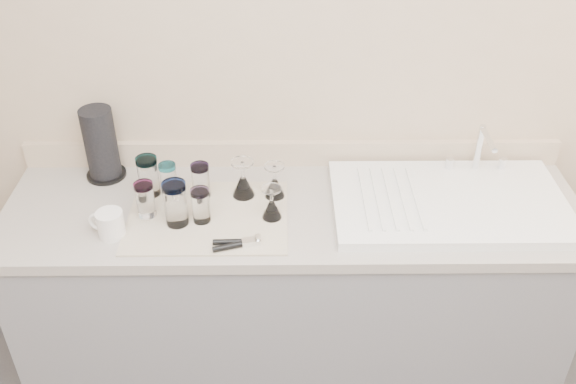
{
  "coord_description": "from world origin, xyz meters",
  "views": [
    {
      "loc": [
        -0.04,
        -0.64,
        2.24
      ],
      "look_at": [
        -0.02,
        1.15,
        1.0
      ],
      "focal_mm": 40.0,
      "sensor_mm": 36.0,
      "label": 1
    }
  ],
  "objects_px": {
    "white_mug": "(110,224)",
    "goblet_front_right": "(272,207)",
    "tumbler_magenta": "(145,199)",
    "tumbler_cyan": "(169,179)",
    "tumbler_purple": "(201,180)",
    "tumbler_teal": "(148,176)",
    "goblet_back_left": "(243,184)",
    "tumbler_lavender": "(201,205)",
    "can_opener": "(237,243)",
    "sink_unit": "(449,201)",
    "goblet_back_right": "(275,186)",
    "tumbler_blue": "(176,203)",
    "paper_towel_roll": "(101,145)"
  },
  "relations": [
    {
      "from": "white_mug",
      "to": "goblet_front_right",
      "type": "bearing_deg",
      "value": 8.91
    },
    {
      "from": "tumbler_magenta",
      "to": "tumbler_cyan",
      "type": "bearing_deg",
      "value": 65.28
    },
    {
      "from": "tumbler_purple",
      "to": "white_mug",
      "type": "distance_m",
      "value": 0.36
    },
    {
      "from": "tumbler_teal",
      "to": "goblet_back_left",
      "type": "xyz_separation_m",
      "value": [
        0.34,
        -0.01,
        -0.03
      ]
    },
    {
      "from": "tumbler_lavender",
      "to": "goblet_front_right",
      "type": "relative_size",
      "value": 1.04
    },
    {
      "from": "can_opener",
      "to": "sink_unit",
      "type": "bearing_deg",
      "value": 16.95
    },
    {
      "from": "goblet_back_left",
      "to": "sink_unit",
      "type": "bearing_deg",
      "value": -4.91
    },
    {
      "from": "tumbler_lavender",
      "to": "white_mug",
      "type": "relative_size",
      "value": 0.94
    },
    {
      "from": "tumbler_cyan",
      "to": "tumbler_magenta",
      "type": "relative_size",
      "value": 0.94
    },
    {
      "from": "tumbler_magenta",
      "to": "goblet_back_right",
      "type": "distance_m",
      "value": 0.46
    },
    {
      "from": "white_mug",
      "to": "tumbler_cyan",
      "type": "bearing_deg",
      "value": 54.71
    },
    {
      "from": "tumbler_cyan",
      "to": "goblet_back_left",
      "type": "relative_size",
      "value": 0.86
    },
    {
      "from": "tumbler_cyan",
      "to": "tumbler_magenta",
      "type": "distance_m",
      "value": 0.14
    },
    {
      "from": "goblet_back_right",
      "to": "can_opener",
      "type": "distance_m",
      "value": 0.31
    },
    {
      "from": "sink_unit",
      "to": "white_mug",
      "type": "distance_m",
      "value": 1.17
    },
    {
      "from": "sink_unit",
      "to": "tumbler_blue",
      "type": "bearing_deg",
      "value": -173.94
    },
    {
      "from": "goblet_back_right",
      "to": "can_opener",
      "type": "relative_size",
      "value": 0.82
    },
    {
      "from": "goblet_front_right",
      "to": "white_mug",
      "type": "distance_m",
      "value": 0.54
    },
    {
      "from": "tumbler_blue",
      "to": "can_opener",
      "type": "distance_m",
      "value": 0.25
    },
    {
      "from": "goblet_back_left",
      "to": "tumbler_teal",
      "type": "bearing_deg",
      "value": 177.97
    },
    {
      "from": "sink_unit",
      "to": "tumbler_lavender",
      "type": "xyz_separation_m",
      "value": [
        -0.87,
        -0.09,
        0.05
      ]
    },
    {
      "from": "goblet_front_right",
      "to": "white_mug",
      "type": "relative_size",
      "value": 0.91
    },
    {
      "from": "tumbler_lavender",
      "to": "white_mug",
      "type": "bearing_deg",
      "value": -167.21
    },
    {
      "from": "sink_unit",
      "to": "tumbler_magenta",
      "type": "bearing_deg",
      "value": -177.05
    },
    {
      "from": "goblet_back_right",
      "to": "tumbler_blue",
      "type": "bearing_deg",
      "value": -154.27
    },
    {
      "from": "tumbler_teal",
      "to": "paper_towel_roll",
      "type": "distance_m",
      "value": 0.24
    },
    {
      "from": "tumbler_blue",
      "to": "goblet_back_right",
      "type": "bearing_deg",
      "value": 25.73
    },
    {
      "from": "tumbler_cyan",
      "to": "goblet_front_right",
      "type": "distance_m",
      "value": 0.4
    },
    {
      "from": "goblet_back_right",
      "to": "white_mug",
      "type": "xyz_separation_m",
      "value": [
        -0.54,
        -0.21,
        -0.01
      ]
    },
    {
      "from": "sink_unit",
      "to": "goblet_back_right",
      "type": "height_order",
      "value": "sink_unit"
    },
    {
      "from": "sink_unit",
      "to": "tumbler_lavender",
      "type": "relative_size",
      "value": 6.5
    },
    {
      "from": "white_mug",
      "to": "tumbler_lavender",
      "type": "bearing_deg",
      "value": 12.79
    },
    {
      "from": "goblet_front_right",
      "to": "can_opener",
      "type": "distance_m",
      "value": 0.19
    },
    {
      "from": "tumbler_teal",
      "to": "goblet_back_left",
      "type": "height_order",
      "value": "tumbler_teal"
    },
    {
      "from": "tumbler_cyan",
      "to": "sink_unit",
      "type": "bearing_deg",
      "value": -4.34
    },
    {
      "from": "tumbler_magenta",
      "to": "white_mug",
      "type": "distance_m",
      "value": 0.15
    },
    {
      "from": "tumbler_magenta",
      "to": "goblet_front_right",
      "type": "xyz_separation_m",
      "value": [
        0.43,
        -0.02,
        -0.03
      ]
    },
    {
      "from": "goblet_back_right",
      "to": "goblet_back_left",
      "type": "bearing_deg",
      "value": 177.44
    },
    {
      "from": "tumbler_lavender",
      "to": "white_mug",
      "type": "distance_m",
      "value": 0.3
    },
    {
      "from": "tumbler_blue",
      "to": "tumbler_magenta",
      "type": "bearing_deg",
      "value": 157.52
    },
    {
      "from": "tumbler_magenta",
      "to": "tumbler_lavender",
      "type": "height_order",
      "value": "tumbler_magenta"
    },
    {
      "from": "goblet_back_left",
      "to": "tumbler_cyan",
      "type": "bearing_deg",
      "value": 177.25
    },
    {
      "from": "sink_unit",
      "to": "tumbler_magenta",
      "type": "xyz_separation_m",
      "value": [
        -1.06,
        -0.05,
        0.05
      ]
    },
    {
      "from": "can_opener",
      "to": "tumbler_blue",
      "type": "bearing_deg",
      "value": 149.04
    },
    {
      "from": "goblet_front_right",
      "to": "goblet_back_right",
      "type": "bearing_deg",
      "value": 86.17
    },
    {
      "from": "goblet_back_right",
      "to": "paper_towel_roll",
      "type": "xyz_separation_m",
      "value": [
        -0.64,
        0.15,
        0.09
      ]
    },
    {
      "from": "tumbler_teal",
      "to": "white_mug",
      "type": "xyz_separation_m",
      "value": [
        -0.09,
        -0.23,
        -0.04
      ]
    },
    {
      "from": "tumbler_cyan",
      "to": "paper_towel_roll",
      "type": "height_order",
      "value": "paper_towel_roll"
    },
    {
      "from": "goblet_front_right",
      "to": "can_opener",
      "type": "xyz_separation_m",
      "value": [
        -0.11,
        -0.15,
        -0.03
      ]
    },
    {
      "from": "tumbler_magenta",
      "to": "can_opener",
      "type": "height_order",
      "value": "tumbler_magenta"
    }
  ]
}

